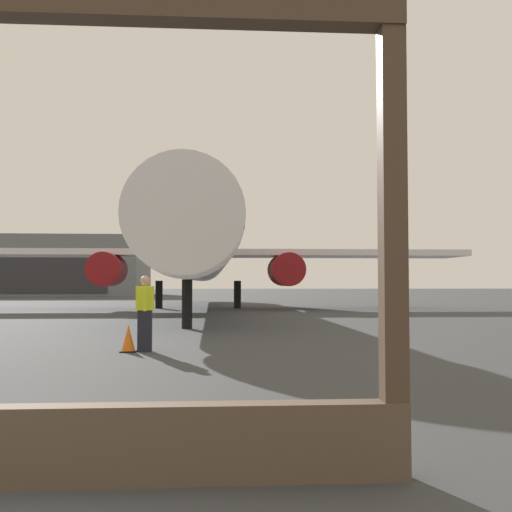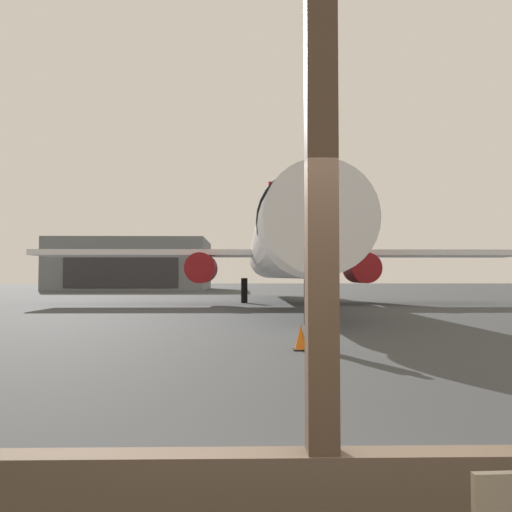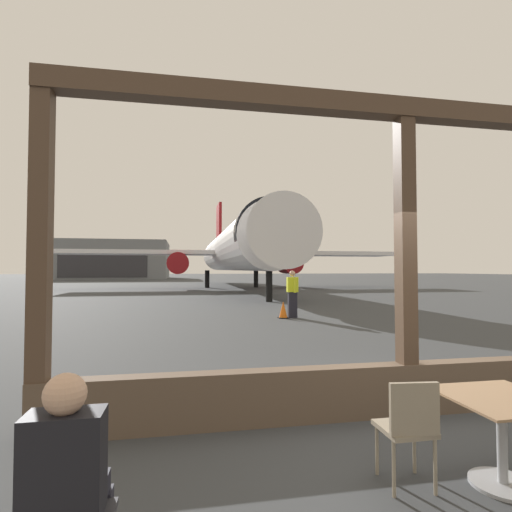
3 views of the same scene
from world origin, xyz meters
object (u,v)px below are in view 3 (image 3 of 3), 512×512
at_px(seated_passenger, 70,475).
at_px(airplane, 235,250).
at_px(traffic_cone, 283,310).
at_px(dining_table, 502,431).
at_px(cafe_chair_aisle_left, 409,423).
at_px(ground_crew_worker, 292,293).
at_px(distant_hangar, 112,260).

xyz_separation_m(seated_passenger, airplane, (5.22, 33.37, 2.94)).
bearing_deg(traffic_cone, seated_passenger, -109.94).
relative_size(airplane, traffic_cone, 59.70).
relative_size(dining_table, cafe_chair_aisle_left, 0.97).
distance_m(dining_table, airplane, 33.03).
bearing_deg(cafe_chair_aisle_left, airplane, 85.10).
bearing_deg(traffic_cone, ground_crew_worker, 7.10).
height_order(cafe_chair_aisle_left, ground_crew_worker, ground_crew_worker).
xyz_separation_m(dining_table, distant_hangar, (-16.24, 75.72, 3.08)).
bearing_deg(ground_crew_worker, cafe_chair_aisle_left, -101.04).
relative_size(seated_passenger, airplane, 0.03).
relative_size(airplane, ground_crew_worker, 21.33).
bearing_deg(dining_table, traffic_cone, 84.90).
xyz_separation_m(seated_passenger, traffic_cone, (4.18, 11.53, -0.38)).
xyz_separation_m(dining_table, traffic_cone, (0.98, 10.99, -0.16)).
distance_m(cafe_chair_aisle_left, traffic_cone, 11.04).
height_order(cafe_chair_aisle_left, distant_hangar, distant_hangar).
distance_m(seated_passenger, airplane, 33.90).
xyz_separation_m(cafe_chair_aisle_left, ground_crew_worker, (2.13, 10.94, 0.37)).
relative_size(airplane, distant_hangar, 1.77).
distance_m(ground_crew_worker, distant_hangar, 67.09).
height_order(dining_table, cafe_chair_aisle_left, cafe_chair_aisle_left).
relative_size(cafe_chair_aisle_left, ground_crew_worker, 0.51).
bearing_deg(ground_crew_worker, dining_table, -96.95).
bearing_deg(dining_table, seated_passenger, -170.34).
bearing_deg(distant_hangar, dining_table, -77.89).
height_order(seated_passenger, traffic_cone, seated_passenger).
distance_m(airplane, traffic_cone, 22.11).
bearing_deg(airplane, cafe_chair_aisle_left, -94.90).
bearing_deg(seated_passenger, airplane, 81.10).
xyz_separation_m(airplane, traffic_cone, (-1.04, -21.83, -3.31)).
xyz_separation_m(dining_table, ground_crew_worker, (1.34, 11.03, 0.45)).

